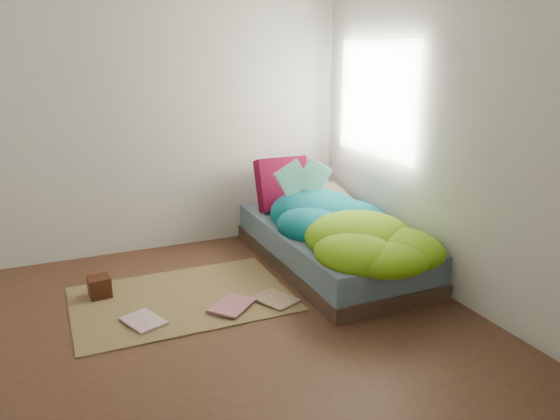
{
  "coord_description": "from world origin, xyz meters",
  "views": [
    {
      "loc": [
        -0.97,
        -3.2,
        1.85
      ],
      "look_at": [
        0.75,
        0.75,
        0.55
      ],
      "focal_mm": 35.0,
      "sensor_mm": 36.0,
      "label": 1
    }
  ],
  "objects_px": {
    "bed": "(330,246)",
    "floor_book_b": "(218,303)",
    "pillow_magenta": "(283,184)",
    "open_book": "(304,167)",
    "wooden_box": "(99,287)",
    "floor_book_a": "(130,327)"
  },
  "relations": [
    {
      "from": "open_book",
      "to": "bed",
      "type": "bearing_deg",
      "value": -70.0
    },
    {
      "from": "bed",
      "to": "pillow_magenta",
      "type": "relative_size",
      "value": 4.04
    },
    {
      "from": "pillow_magenta",
      "to": "wooden_box",
      "type": "relative_size",
      "value": 3.16
    },
    {
      "from": "bed",
      "to": "open_book",
      "type": "distance_m",
      "value": 0.74
    },
    {
      "from": "floor_book_b",
      "to": "pillow_magenta",
      "type": "bearing_deg",
      "value": 95.61
    },
    {
      "from": "wooden_box",
      "to": "floor_book_a",
      "type": "bearing_deg",
      "value": -78.02
    },
    {
      "from": "bed",
      "to": "wooden_box",
      "type": "bearing_deg",
      "value": 176.49
    },
    {
      "from": "floor_book_a",
      "to": "floor_book_b",
      "type": "height_order",
      "value": "floor_book_b"
    },
    {
      "from": "bed",
      "to": "floor_book_a",
      "type": "relative_size",
      "value": 6.73
    },
    {
      "from": "bed",
      "to": "wooden_box",
      "type": "distance_m",
      "value": 1.94
    },
    {
      "from": "wooden_box",
      "to": "floor_book_b",
      "type": "relative_size",
      "value": 0.48
    },
    {
      "from": "bed",
      "to": "pillow_magenta",
      "type": "bearing_deg",
      "value": 102.29
    },
    {
      "from": "bed",
      "to": "floor_book_b",
      "type": "bearing_deg",
      "value": -161.63
    },
    {
      "from": "wooden_box",
      "to": "floor_book_b",
      "type": "distance_m",
      "value": 0.93
    },
    {
      "from": "bed",
      "to": "floor_book_a",
      "type": "distance_m",
      "value": 1.87
    },
    {
      "from": "pillow_magenta",
      "to": "wooden_box",
      "type": "xyz_separation_m",
      "value": [
        -1.78,
        -0.57,
        -0.5
      ]
    },
    {
      "from": "floor_book_a",
      "to": "wooden_box",
      "type": "bearing_deg",
      "value": 80.85
    },
    {
      "from": "floor_book_b",
      "to": "floor_book_a",
      "type": "bearing_deg",
      "value": -122.96
    },
    {
      "from": "bed",
      "to": "floor_book_b",
      "type": "xyz_separation_m",
      "value": [
        -1.15,
        -0.38,
        -0.14
      ]
    },
    {
      "from": "open_book",
      "to": "floor_book_a",
      "type": "distance_m",
      "value": 2.06
    },
    {
      "from": "open_book",
      "to": "floor_book_b",
      "type": "distance_m",
      "value": 1.51
    },
    {
      "from": "bed",
      "to": "wooden_box",
      "type": "xyz_separation_m",
      "value": [
        -1.93,
        0.12,
        -0.08
      ]
    }
  ]
}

